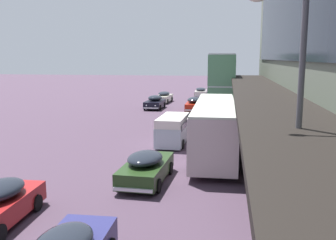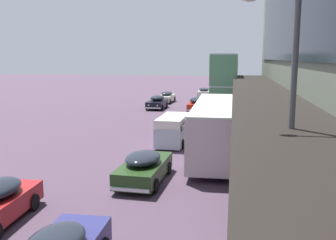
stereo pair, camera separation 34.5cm
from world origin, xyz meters
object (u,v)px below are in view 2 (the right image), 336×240
sedan_oncoming_front (166,97)px  sedan_lead_near (157,102)px  transit_bus_kerbside_front (224,82)px  vw_van (173,128)px  sedan_second_near (196,104)px  sedan_trailing_near (144,167)px  street_lamp (286,114)px  sedan_lead_mid (204,92)px  transit_bus_kerbside_rear (214,125)px

sedan_oncoming_front → sedan_lead_near: bearing=-89.7°
transit_bus_kerbside_front → vw_van: (-3.06, -14.78, -2.30)m
sedan_lead_near → sedan_second_near: 4.79m
sedan_trailing_near → vw_van: size_ratio=1.02×
transit_bus_kerbside_front → sedan_second_near: 4.44m
sedan_oncoming_front → street_lamp: bearing=-75.4°
sedan_trailing_near → sedan_oncoming_front: (-4.64, 32.13, -0.02)m
sedan_trailing_near → street_lamp: 9.49m
transit_bus_kerbside_front → sedan_trailing_near: transit_bus_kerbside_front is taller
transit_bus_kerbside_front → sedan_lead_mid: size_ratio=2.39×
sedan_lead_near → street_lamp: bearing=-72.8°
sedan_lead_mid → sedan_lead_near: bearing=-107.0°
sedan_lead_near → street_lamp: street_lamp is taller
transit_bus_kerbside_rear → sedan_trailing_near: transit_bus_kerbside_rear is taller
sedan_oncoming_front → transit_bus_kerbside_rear: bearing=-73.8°
sedan_trailing_near → sedan_second_near: bearing=89.8°
vw_van → street_lamp: bearing=-70.4°
sedan_second_near → vw_van: bearing=-89.9°
transit_bus_kerbside_front → street_lamp: street_lamp is taller
street_lamp → transit_bus_kerbside_front: bearing=94.4°
sedan_lead_near → sedan_trailing_near: bearing=-79.9°
sedan_trailing_near → vw_van: bearing=89.2°
vw_van → sedan_lead_mid: bearing=90.7°
sedan_lead_mid → sedan_second_near: sedan_second_near is taller
sedan_second_near → vw_van: size_ratio=1.02×
transit_bus_kerbside_front → transit_bus_kerbside_rear: (-0.12, -17.31, -1.54)m
transit_bus_kerbside_rear → vw_van: size_ratio=2.50×
transit_bus_kerbside_front → sedan_second_near: size_ratio=2.36×
sedan_oncoming_front → vw_van: (4.75, -23.91, 0.37)m
transit_bus_kerbside_front → vw_van: bearing=-101.7°
sedan_lead_mid → transit_bus_kerbside_front: bearing=-78.6°
transit_bus_kerbside_front → sedan_lead_near: 8.67m
transit_bus_kerbside_front → sedan_trailing_near: size_ratio=2.34×
transit_bus_kerbside_front → sedan_lead_mid: bearing=101.4°
vw_van → street_lamp: 16.31m
transit_bus_kerbside_front → transit_bus_kerbside_rear: 17.38m
sedan_lead_near → vw_van: size_ratio=0.95×
transit_bus_kerbside_rear → sedan_lead_near: 21.51m
sedan_lead_near → sedan_oncoming_front: sedan_lead_near is taller
sedan_lead_near → vw_van: 18.17m
sedan_lead_near → street_lamp: (10.09, -32.57, 3.68)m
sedan_lead_mid → street_lamp: bearing=-83.0°
transit_bus_kerbside_front → transit_bus_kerbside_rear: bearing=-90.4°
sedan_lead_mid → vw_van: vw_van is taller
vw_van → transit_bus_kerbside_front: bearing=78.3°
sedan_oncoming_front → vw_van: 24.38m
transit_bus_kerbside_rear → sedan_lead_near: transit_bus_kerbside_rear is taller
sedan_second_near → street_lamp: (5.40, -31.62, 3.68)m
transit_bus_kerbside_front → sedan_lead_near: bearing=160.4°
transit_bus_kerbside_front → sedan_second_near: bearing=149.6°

